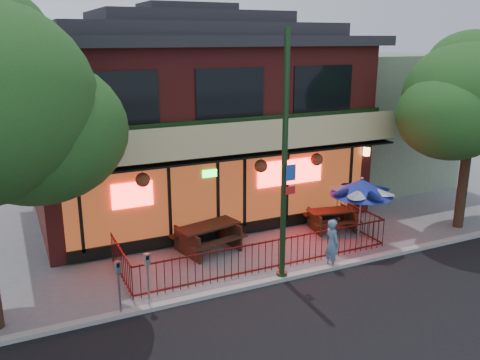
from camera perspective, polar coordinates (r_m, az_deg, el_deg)
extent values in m
plane|color=gray|center=(15.34, 3.95, -10.37)|extent=(80.00, 80.00, 0.00)
cube|color=#999993|center=(14.93, 4.90, -10.91)|extent=(80.00, 0.25, 0.12)
cube|color=maroon|center=(20.66, -5.67, 5.92)|extent=(12.00, 8.00, 6.50)
cube|color=#59230F|center=(17.39, -1.04, -1.30)|extent=(11.00, 0.06, 2.60)
cube|color=#FF0C0C|center=(18.22, 5.67, 0.90)|extent=(2.60, 0.04, 0.90)
cube|color=#FF0C0C|center=(16.18, -11.98, -1.66)|extent=(1.30, 0.04, 0.80)
cube|color=#D1C184|center=(16.50, -0.39, 4.58)|extent=(12.20, 1.33, 1.26)
cube|color=black|center=(15.60, -13.40, 8.91)|extent=(2.40, 0.06, 1.60)
cube|color=black|center=(16.72, -1.10, 9.75)|extent=(2.40, 0.06, 1.60)
cube|color=black|center=(18.48, 9.30, 10.12)|extent=(2.40, 0.06, 1.60)
cube|color=black|center=(17.82, -0.98, -5.63)|extent=(11.00, 0.12, 0.40)
cube|color=#FFC672|center=(19.92, 14.02, 3.11)|extent=(0.18, 0.18, 0.32)
cube|color=gray|center=(25.52, 13.46, 6.87)|extent=(6.00, 7.00, 6.00)
cube|color=#400F0D|center=(15.11, 3.64, -6.83)|extent=(8.40, 0.04, 0.04)
cube|color=#400F0D|center=(15.45, 3.59, -9.68)|extent=(8.40, 0.04, 0.04)
cube|color=#400F0D|center=(14.91, -13.30, -7.57)|extent=(0.04, 2.60, 0.04)
cube|color=#400F0D|center=(18.34, 13.25, -3.11)|extent=(0.04, 2.60, 0.04)
cylinder|color=#400F0D|center=(15.29, 3.61, -8.39)|extent=(0.02, 0.02, 1.00)
cylinder|color=#173418|center=(13.82, 5.02, 2.11)|extent=(0.16, 0.16, 7.00)
cylinder|color=#173418|center=(14.99, 4.71, -10.62)|extent=(0.32, 0.32, 0.20)
cube|color=#194CB2|center=(13.83, 5.73, 0.82)|extent=(0.30, 0.02, 0.45)
cube|color=red|center=(13.97, 5.68, -1.16)|extent=(0.30, 0.02, 0.22)
cylinder|color=#392A1C|center=(19.88, 23.93, 1.27)|extent=(0.36, 0.36, 4.48)
ellipsoid|color=#204818|center=(19.47, 24.76, 8.47)|extent=(4.80, 4.80, 3.94)
ellipsoid|color=#204818|center=(19.80, 24.58, 11.45)|extent=(3.12, 3.12, 2.56)
cube|color=#341D13|center=(16.29, -5.94, -7.17)|extent=(0.40, 1.47, 0.85)
cube|color=#341D13|center=(17.13, -1.38, -5.92)|extent=(0.40, 1.47, 0.85)
cube|color=#341D13|center=(16.54, -3.63, -5.17)|extent=(2.21, 1.30, 0.07)
cube|color=#341D13|center=(16.18, -2.33, -6.94)|extent=(2.09, 0.77, 0.06)
cube|color=#341D13|center=(17.15, -4.81, -5.65)|extent=(2.09, 0.77, 0.06)
cube|color=#382713|center=(18.50, 8.36, -4.64)|extent=(0.29, 1.24, 0.71)
cube|color=#382713|center=(19.04, 12.13, -4.23)|extent=(0.29, 1.24, 0.71)
cube|color=#382713|center=(18.64, 10.32, -3.40)|extent=(1.84, 1.04, 0.06)
cube|color=#382713|center=(18.29, 10.97, -4.78)|extent=(1.76, 0.59, 0.05)
cube|color=#382713|center=(19.19, 9.63, -3.72)|extent=(1.76, 0.59, 0.05)
cylinder|color=gray|center=(17.35, 13.31, -3.75)|extent=(0.05, 0.05, 2.17)
cone|color=navy|center=(17.06, 13.50, -0.78)|extent=(2.07, 2.07, 0.54)
sphere|color=gray|center=(16.98, 13.56, 0.17)|extent=(0.10, 0.10, 0.10)
imported|color=teal|center=(15.63, 10.29, -7.02)|extent=(0.39, 0.58, 1.53)
cylinder|color=#9A9EA3|center=(13.42, -10.24, -11.69)|extent=(0.06, 0.06, 1.23)
cube|color=#9A9EA3|center=(13.10, -10.40, -8.77)|extent=(0.16, 0.15, 0.31)
cube|color=black|center=(13.02, -10.35, -8.60)|extent=(0.09, 0.03, 0.11)
cylinder|color=gray|center=(13.22, -13.36, -12.38)|extent=(0.06, 0.06, 1.21)
cube|color=gray|center=(12.89, -13.57, -9.48)|extent=(0.16, 0.15, 0.31)
cube|color=black|center=(12.81, -13.53, -9.32)|extent=(0.08, 0.04, 0.11)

